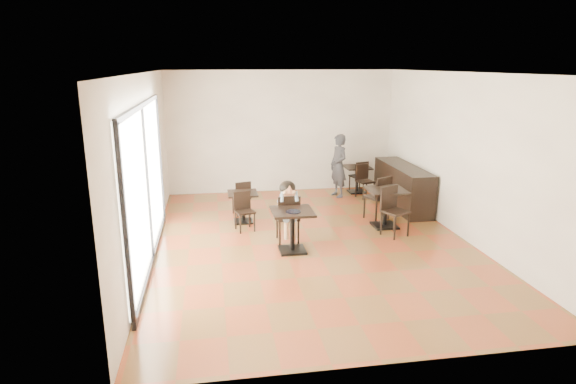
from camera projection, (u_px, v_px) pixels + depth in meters
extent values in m
cube|color=brown|center=(312.00, 242.00, 9.35)|extent=(6.00, 8.00, 0.01)
cube|color=white|center=(314.00, 73.00, 8.53)|extent=(6.00, 8.00, 0.01)
cube|color=white|center=(281.00, 132.00, 12.75)|extent=(6.00, 0.01, 3.20)
cube|color=white|center=(391.00, 234.00, 5.13)|extent=(6.00, 0.01, 3.20)
cube|color=white|center=(146.00, 166.00, 8.48)|extent=(0.01, 8.00, 3.20)
cube|color=white|center=(463.00, 156.00, 9.40)|extent=(0.01, 8.00, 3.20)
cube|color=white|center=(145.00, 184.00, 8.06)|extent=(0.04, 4.50, 2.60)
cylinder|color=black|center=(293.00, 212.00, 8.59)|extent=(0.27, 0.27, 0.02)
imported|color=#333337|center=(338.00, 166.00, 12.36)|extent=(0.54, 0.68, 1.63)
cube|color=black|center=(403.00, 186.00, 11.54)|extent=(0.60, 2.40, 1.00)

